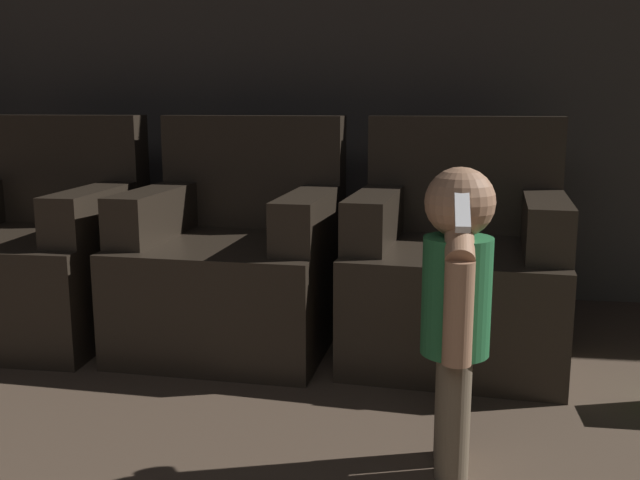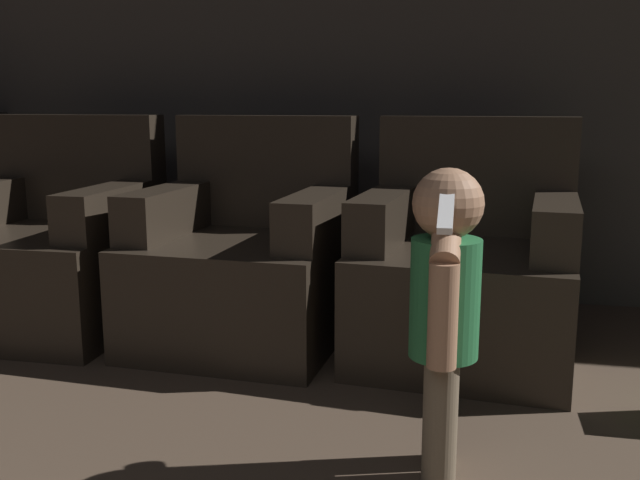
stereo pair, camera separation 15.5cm
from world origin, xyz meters
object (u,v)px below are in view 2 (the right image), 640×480
(armchair_left, at_px, (52,253))
(person_toddler, at_px, (445,299))
(armchair_middle, at_px, (246,262))
(armchair_right, at_px, (466,273))

(armchair_left, distance_m, person_toddler, 2.04)
(armchair_left, bearing_deg, armchair_middle, 0.21)
(armchair_right, bearing_deg, armchair_middle, -174.39)
(person_toddler, bearing_deg, armchair_right, 177.01)
(armchair_left, xyz_separation_m, person_toddler, (1.78, -0.99, 0.16))
(armchair_left, distance_m, armchair_right, 1.83)
(armchair_right, distance_m, person_toddler, 1.00)
(armchair_left, bearing_deg, armchair_right, 0.21)
(armchair_left, relative_size, armchair_middle, 1.00)
(armchair_left, distance_m, armchair_middle, 0.92)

